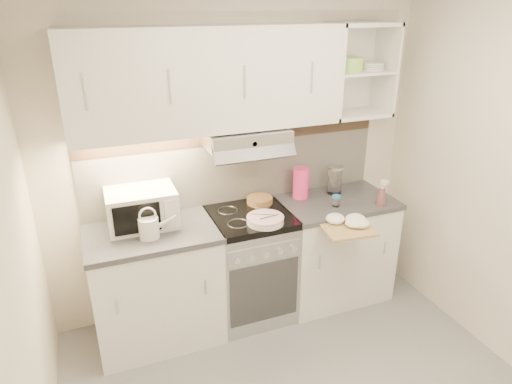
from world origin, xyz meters
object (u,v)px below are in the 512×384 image
(pink_pitcher, at_px, (301,183))
(glass_jar, at_px, (335,180))
(microwave, at_px, (142,208))
(watering_can, at_px, (150,227))
(electric_range, at_px, (250,265))
(cutting_board, at_px, (347,228))
(spray_bottle, at_px, (382,194))
(plate_stack, at_px, (265,220))

(pink_pitcher, bearing_deg, glass_jar, -14.95)
(microwave, distance_m, glass_jar, 1.58)
(watering_can, xyz_separation_m, pink_pitcher, (1.26, 0.24, 0.05))
(electric_range, height_order, cutting_board, electric_range)
(electric_range, relative_size, microwave, 1.85)
(cutting_board, bearing_deg, electric_range, 150.50)
(glass_jar, bearing_deg, watering_can, -172.20)
(glass_jar, xyz_separation_m, spray_bottle, (0.22, -0.34, -0.03))
(electric_range, bearing_deg, cutting_board, -35.77)
(pink_pitcher, bearing_deg, cutting_board, -90.71)
(glass_jar, height_order, spray_bottle, glass_jar)
(electric_range, xyz_separation_m, spray_bottle, (1.02, -0.22, 0.54))
(plate_stack, height_order, pink_pitcher, pink_pitcher)
(cutting_board, bearing_deg, watering_can, 172.47)
(microwave, height_order, watering_can, microwave)
(electric_range, relative_size, watering_can, 3.38)
(electric_range, height_order, watering_can, watering_can)
(microwave, bearing_deg, plate_stack, -18.59)
(watering_can, xyz_separation_m, glass_jar, (1.56, 0.21, 0.04))
(glass_jar, relative_size, cutting_board, 0.69)
(watering_can, xyz_separation_m, cutting_board, (1.35, -0.33, -0.11))
(pink_pitcher, distance_m, spray_bottle, 0.64)
(electric_range, height_order, spray_bottle, spray_bottle)
(microwave, distance_m, pink_pitcher, 1.28)
(watering_can, relative_size, pink_pitcher, 1.04)
(pink_pitcher, bearing_deg, microwave, 171.42)
(microwave, xyz_separation_m, pink_pitcher, (1.28, 0.03, -0.01))
(glass_jar, distance_m, cutting_board, 0.60)
(watering_can, bearing_deg, electric_range, 8.58)
(glass_jar, xyz_separation_m, cutting_board, (-0.21, -0.55, -0.15))
(watering_can, distance_m, cutting_board, 1.40)
(watering_can, bearing_deg, glass_jar, 9.41)
(microwave, relative_size, pink_pitcher, 1.90)
(microwave, height_order, pink_pitcher, microwave)
(electric_range, xyz_separation_m, plate_stack, (0.05, -0.18, 0.48))
(electric_range, bearing_deg, microwave, 171.58)
(electric_range, distance_m, plate_stack, 0.51)
(electric_range, height_order, pink_pitcher, pink_pitcher)
(watering_can, xyz_separation_m, spray_bottle, (1.79, -0.13, 0.01))
(pink_pitcher, height_order, spray_bottle, pink_pitcher)
(watering_can, bearing_deg, cutting_board, -12.20)
(electric_range, bearing_deg, watering_can, -173.02)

